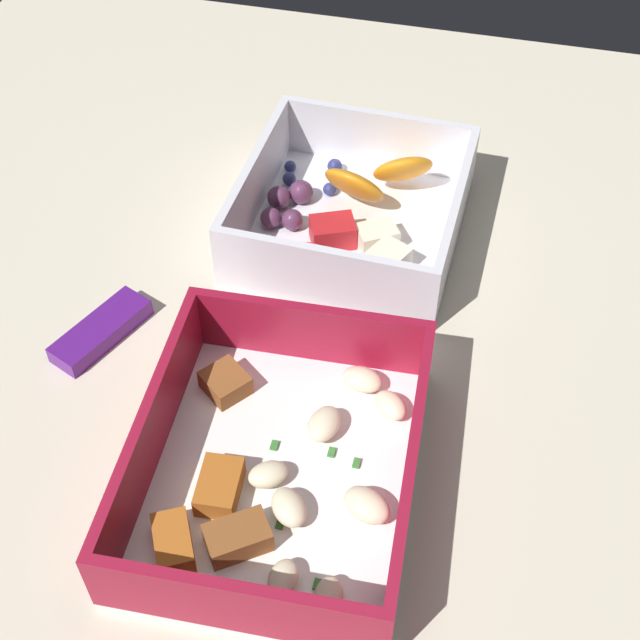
{
  "coord_description": "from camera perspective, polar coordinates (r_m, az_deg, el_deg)",
  "views": [
    {
      "loc": [
        -37.07,
        -10.3,
        45.05
      ],
      "look_at": [
        -0.61,
        -1.26,
        4.0
      ],
      "focal_mm": 49.66,
      "sensor_mm": 36.0,
      "label": 1
    }
  ],
  "objects": [
    {
      "name": "table_surface",
      "position": [
        0.58,
        -1.05,
        -1.34
      ],
      "size": [
        80.0,
        80.0,
        2.0
      ],
      "primitive_type": "cube",
      "color": "beige",
      "rests_on": "ground"
    },
    {
      "name": "pasta_container",
      "position": [
        0.5,
        -2.75,
        -9.5
      ],
      "size": [
        19.19,
        15.94,
        5.03
      ],
      "rotation": [
        0.0,
        0.0,
        0.05
      ],
      "color": "white",
      "rests_on": "table_surface"
    },
    {
      "name": "fruit_bowl",
      "position": [
        0.63,
        2.08,
        6.96
      ],
      "size": [
        16.44,
        15.57,
        5.22
      ],
      "rotation": [
        0.0,
        0.0,
        -0.03
      ],
      "color": "white",
      "rests_on": "table_surface"
    },
    {
      "name": "candy_bar",
      "position": [
        0.59,
        -13.92,
        -0.68
      ],
      "size": [
        7.38,
        4.92,
        1.2
      ],
      "primitive_type": "cube",
      "rotation": [
        0.0,
        0.0,
        -0.4
      ],
      "color": "#51197A",
      "rests_on": "table_surface"
    }
  ]
}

